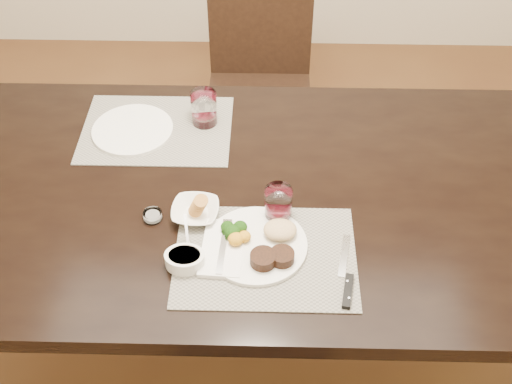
{
  "coord_description": "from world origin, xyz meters",
  "views": [
    {
      "loc": [
        0.04,
        -1.28,
        2.01
      ],
      "look_at": [
        0.01,
        -0.08,
        0.82
      ],
      "focal_mm": 45.0,
      "sensor_mm": 36.0,
      "label": 1
    }
  ],
  "objects_px": {
    "far_plate": "(133,130)",
    "cracker_bowl": "(195,211)",
    "chair_far": "(260,74)",
    "dinner_plate": "(261,244)",
    "steak_knife": "(347,282)",
    "wine_glass_near": "(278,205)"
  },
  "relations": [
    {
      "from": "wine_glass_near",
      "to": "far_plate",
      "type": "relative_size",
      "value": 0.4
    },
    {
      "from": "steak_knife",
      "to": "far_plate",
      "type": "distance_m",
      "value": 0.84
    },
    {
      "from": "dinner_plate",
      "to": "cracker_bowl",
      "type": "bearing_deg",
      "value": 143.58
    },
    {
      "from": "dinner_plate",
      "to": "chair_far",
      "type": "bearing_deg",
      "value": 86.14
    },
    {
      "from": "dinner_plate",
      "to": "far_plate",
      "type": "bearing_deg",
      "value": 126.2
    },
    {
      "from": "chair_far",
      "to": "dinner_plate",
      "type": "bearing_deg",
      "value": -88.75
    },
    {
      "from": "dinner_plate",
      "to": "steak_knife",
      "type": "relative_size",
      "value": 1.12
    },
    {
      "from": "chair_far",
      "to": "dinner_plate",
      "type": "xyz_separation_m",
      "value": [
        0.02,
        -1.15,
        0.27
      ]
    },
    {
      "from": "far_plate",
      "to": "cracker_bowl",
      "type": "bearing_deg",
      "value": -57.18
    },
    {
      "from": "steak_knife",
      "to": "cracker_bowl",
      "type": "height_order",
      "value": "cracker_bowl"
    },
    {
      "from": "far_plate",
      "to": "dinner_plate",
      "type": "bearing_deg",
      "value": -48.69
    },
    {
      "from": "dinner_plate",
      "to": "wine_glass_near",
      "type": "bearing_deg",
      "value": 63.16
    },
    {
      "from": "steak_knife",
      "to": "wine_glass_near",
      "type": "relative_size",
      "value": 2.36
    },
    {
      "from": "dinner_plate",
      "to": "far_plate",
      "type": "distance_m",
      "value": 0.61
    },
    {
      "from": "chair_far",
      "to": "far_plate",
      "type": "distance_m",
      "value": 0.82
    },
    {
      "from": "dinner_plate",
      "to": "wine_glass_near",
      "type": "distance_m",
      "value": 0.12
    },
    {
      "from": "dinner_plate",
      "to": "cracker_bowl",
      "type": "xyz_separation_m",
      "value": [
        -0.18,
        0.11,
        0.0
      ]
    },
    {
      "from": "far_plate",
      "to": "wine_glass_near",
      "type": "bearing_deg",
      "value": -38.09
    },
    {
      "from": "steak_knife",
      "to": "far_plate",
      "type": "bearing_deg",
      "value": 147.27
    },
    {
      "from": "cracker_bowl",
      "to": "wine_glass_near",
      "type": "xyz_separation_m",
      "value": [
        0.22,
        0.0,
        0.03
      ]
    },
    {
      "from": "cracker_bowl",
      "to": "chair_far",
      "type": "bearing_deg",
      "value": 81.63
    },
    {
      "from": "dinner_plate",
      "to": "steak_knife",
      "type": "height_order",
      "value": "dinner_plate"
    }
  ]
}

